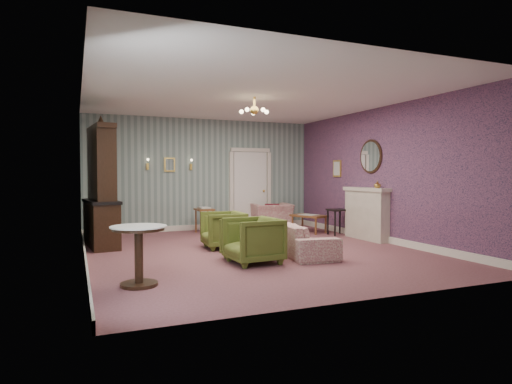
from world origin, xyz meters
name	(u,v)px	position (x,y,z in m)	size (l,w,h in m)	color
floor	(254,251)	(0.00, 0.00, 0.00)	(7.00, 7.00, 0.00)	#824B52
ceiling	(254,97)	(0.00, 0.00, 2.90)	(7.00, 7.00, 0.00)	white
wall_back	(204,175)	(0.00, 3.50, 1.45)	(6.00, 6.00, 0.00)	slate
wall_front	(371,174)	(0.00, -3.50, 1.45)	(6.00, 6.00, 0.00)	slate
wall_left	(83,174)	(-3.00, 0.00, 1.45)	(7.00, 7.00, 0.00)	slate
wall_right	(384,174)	(3.00, 0.00, 1.45)	(7.00, 7.00, 0.00)	slate
wall_right_floral	(383,174)	(2.98, 0.00, 1.45)	(7.00, 7.00, 0.00)	#A55274
door	(250,188)	(1.30, 3.46, 1.08)	(1.12, 0.12, 2.16)	white
olive_chair_a	(253,238)	(-0.46, -1.06, 0.41)	(0.80, 0.75, 0.83)	#525E21
olive_chair_b	(249,236)	(-0.37, -0.68, 0.39)	(0.75, 0.70, 0.77)	#525E21
olive_chair_c	(223,228)	(-0.44, 0.53, 0.40)	(0.77, 0.73, 0.80)	#525E21
sofa_chintz	(300,233)	(0.68, -0.58, 0.38)	(1.94, 0.57, 0.76)	#923B4A
wingback_chair	(271,212)	(1.76, 3.08, 0.45)	(1.02, 0.66, 0.89)	#923B4A
dresser	(101,183)	(-2.65, 1.64, 1.28)	(0.53, 1.54, 2.56)	black
fireplace	(366,214)	(2.86, 0.40, 0.58)	(0.30, 1.40, 1.16)	beige
mantel_vase	(377,185)	(2.84, 0.00, 1.23)	(0.15, 0.15, 0.15)	gold
oval_mirror	(371,156)	(2.96, 0.40, 1.85)	(0.04, 0.76, 0.84)	white
framed_print	(337,169)	(2.97, 1.75, 1.60)	(0.04, 0.34, 0.42)	gold
coffee_table	(309,224)	(2.26, 1.91, 0.22)	(0.49, 0.88, 0.45)	brown
side_table_black	(337,222)	(2.65, 1.23, 0.31)	(0.42, 0.42, 0.63)	black
pedestal_table	(139,256)	(-2.37, -1.84, 0.39)	(0.72, 0.72, 0.79)	black
nesting_table	(204,220)	(-0.19, 2.80, 0.33)	(0.40, 0.51, 0.66)	brown
gilt_mirror_back	(170,165)	(-0.90, 3.46, 1.70)	(0.28, 0.06, 0.36)	gold
sconce_left	(148,164)	(-1.45, 3.44, 1.70)	(0.16, 0.12, 0.30)	gold
sconce_right	(191,165)	(-0.35, 3.44, 1.70)	(0.16, 0.12, 0.30)	gold
chandelier	(254,111)	(0.00, 0.00, 2.63)	(0.56, 0.56, 0.36)	gold
burgundy_cushion	(272,211)	(1.71, 2.93, 0.48)	(0.38, 0.10, 0.38)	maroon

